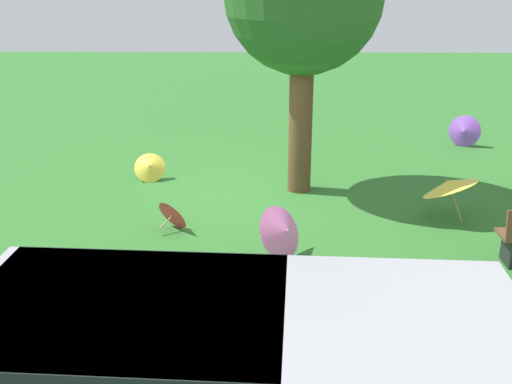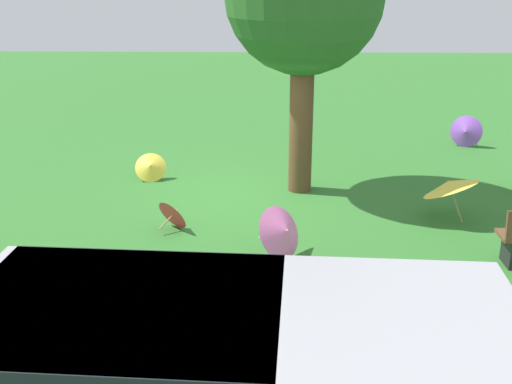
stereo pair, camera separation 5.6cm
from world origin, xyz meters
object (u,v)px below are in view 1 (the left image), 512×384
Objects in this scene: parasol_yellow_0 at (150,167)px; parasol_pink_1 at (284,232)px; parasol_purple_0 at (464,131)px; van_dark at (219,371)px; parasol_yellow_1 at (449,185)px; parasol_red_0 at (174,213)px.

parasol_yellow_0 is 0.71× the size of parasol_pink_1.
van_dark is at bearing 63.19° from parasol_purple_0.
parasol_purple_0 is 0.61× the size of parasol_yellow_1.
parasol_purple_0 is at bearing -126.36° from parasol_pink_1.
van_dark reaches higher than parasol_yellow_0.
parasol_red_0 is 7.93m from parasol_purple_0.
parasol_red_0 is 2.55m from parasol_yellow_0.
parasol_yellow_1 is at bearing -122.00° from van_dark.
parasol_pink_1 reaches higher than parasol_yellow_0.
parasol_red_0 is at bearing -77.48° from van_dark.
parasol_yellow_0 is 5.72m from parasol_yellow_1.
parasol_purple_0 is 4.77m from parasol_yellow_1.
parasol_yellow_1 reaches higher than parasol_yellow_0.
van_dark is 4.87× the size of parasol_pink_1.
parasol_red_0 is 0.97× the size of parasol_yellow_0.
parasol_purple_0 is at bearing -116.81° from van_dark.
parasol_purple_0 is 7.43m from parasol_pink_1.
parasol_pink_1 is at bearing 53.64° from parasol_purple_0.
van_dark is 6.50m from parasol_yellow_1.
parasol_red_0 is 2.01m from parasol_pink_1.
parasol_yellow_1 reaches higher than parasol_purple_0.
parasol_yellow_1 is at bearing -151.78° from parasol_pink_1.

